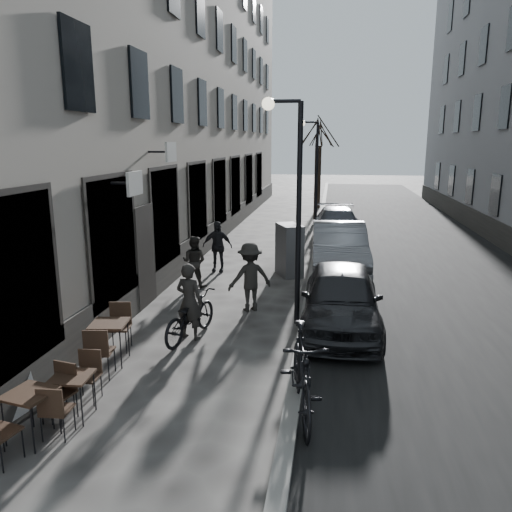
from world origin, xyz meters
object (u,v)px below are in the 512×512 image
(pedestrian_mid, at_px, (250,277))
(moped, at_px, (302,373))
(streetlamp_far, at_px, (313,164))
(car_mid, at_px, (339,249))
(bistro_set_a, at_px, (31,411))
(pedestrian_near, at_px, (194,262))
(tree_far, at_px, (320,133))
(utility_cabinet, at_px, (289,250))
(tree_near, at_px, (318,131))
(bistro_set_c, at_px, (110,338))
(bicycle, at_px, (190,316))
(bistro_set_b, at_px, (73,392))
(sign_board, at_px, (17,389))
(car_near, at_px, (341,298))
(streetlamp_near, at_px, (291,188))
(car_far, at_px, (337,225))
(pedestrian_far, at_px, (217,246))

(pedestrian_mid, xyz_separation_m, moped, (1.58, -4.76, -0.17))
(streetlamp_far, relative_size, car_mid, 1.06)
(bistro_set_a, bearing_deg, pedestrian_near, 100.10)
(tree_far, distance_m, utility_cabinet, 17.13)
(tree_far, distance_m, moped, 25.32)
(tree_near, height_order, bistro_set_c, tree_near)
(bicycle, bearing_deg, bistro_set_b, 90.18)
(sign_board, distance_m, car_near, 6.71)
(streetlamp_near, bearing_deg, streetlamp_far, 90.00)
(car_near, height_order, moped, car_near)
(pedestrian_near, xyz_separation_m, pedestrian_mid, (1.95, -1.83, 0.11))
(streetlamp_far, xyz_separation_m, bicycle, (-2.04, -13.25, -2.65))
(bistro_set_a, bearing_deg, car_mid, 78.15)
(tree_far, height_order, car_far, tree_far)
(streetlamp_far, distance_m, pedestrian_near, 10.17)
(bistro_set_c, distance_m, pedestrian_far, 7.10)
(bistro_set_b, distance_m, sign_board, 0.89)
(tree_near, distance_m, pedestrian_mid, 14.78)
(car_near, bearing_deg, tree_near, 94.41)
(tree_far, relative_size, bicycle, 2.93)
(moped, bearing_deg, bistro_set_b, -179.23)
(pedestrian_mid, distance_m, car_far, 9.68)
(streetlamp_near, bearing_deg, car_near, -9.53)
(utility_cabinet, bearing_deg, pedestrian_far, 152.89)
(bicycle, height_order, pedestrian_near, pedestrian_near)
(car_near, height_order, car_far, car_near)
(car_mid, bearing_deg, sign_board, -120.08)
(pedestrian_near, relative_size, car_mid, 0.31)
(tree_far, bearing_deg, car_near, -87.03)
(tree_near, xyz_separation_m, pedestrian_near, (-3.08, -12.41, -3.91))
(pedestrian_far, relative_size, car_near, 0.39)
(streetlamp_far, relative_size, tree_far, 0.89)
(streetlamp_far, distance_m, pedestrian_far, 8.39)
(bistro_set_c, bearing_deg, bicycle, 42.13)
(bistro_set_a, xyz_separation_m, pedestrian_near, (0.20, 7.85, 0.30))
(tree_near, xyz_separation_m, bicycle, (-2.12, -16.25, -4.15))
(utility_cabinet, relative_size, car_near, 0.38)
(utility_cabinet, bearing_deg, streetlamp_far, 62.53)
(tree_near, xyz_separation_m, utility_cabinet, (-0.45, -10.68, -3.85))
(bicycle, distance_m, pedestrian_far, 5.72)
(bicycle, distance_m, car_mid, 6.91)
(bicycle, distance_m, pedestrian_near, 3.97)
(tree_near, xyz_separation_m, car_mid, (1.10, -10.14, -3.87))
(bicycle, bearing_deg, pedestrian_mid, -101.06)
(bistro_set_a, distance_m, car_near, 6.69)
(utility_cabinet, height_order, car_far, utility_cabinet)
(tree_far, relative_size, bistro_set_a, 3.70)
(bistro_set_a, bearing_deg, sign_board, 148.24)
(bistro_set_b, relative_size, bicycle, 0.73)
(sign_board, bearing_deg, pedestrian_near, 95.58)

